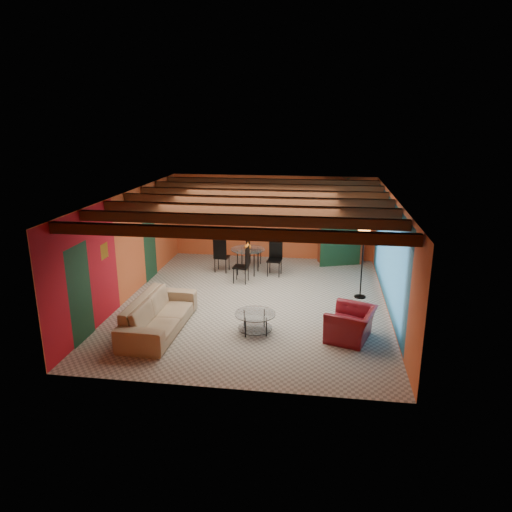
% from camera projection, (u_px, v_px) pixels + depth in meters
% --- Properties ---
extents(room, '(6.52, 8.01, 2.71)m').
position_uv_depth(room, '(255.00, 209.00, 11.40)').
color(room, '#9C968B').
rests_on(room, ground).
extents(sofa, '(1.04, 2.55, 0.74)m').
position_uv_depth(sofa, '(159.00, 314.00, 10.29)').
color(sofa, '#91795D').
rests_on(sofa, ground).
extents(armchair, '(1.18, 1.26, 0.67)m').
position_uv_depth(armchair, '(351.00, 324.00, 9.89)').
color(armchair, maroon).
rests_on(armchair, ground).
extents(coffee_table, '(1.06, 1.06, 0.45)m').
position_uv_depth(coffee_table, '(255.00, 323.00, 10.22)').
color(coffee_table, silver).
rests_on(coffee_table, ground).
extents(dining_table, '(2.18, 2.18, 1.05)m').
position_uv_depth(dining_table, '(248.00, 256.00, 13.99)').
color(dining_table, silver).
rests_on(dining_table, ground).
extents(armoire, '(1.41, 1.02, 2.24)m').
position_uv_depth(armoire, '(341.00, 229.00, 14.86)').
color(armoire, brown).
rests_on(armoire, ground).
extents(floor_lamp, '(0.42, 0.42, 1.83)m').
position_uv_depth(floor_lamp, '(362.00, 263.00, 12.01)').
color(floor_lamp, black).
rests_on(floor_lamp, ground).
extents(ceiling_fan, '(1.50, 1.50, 0.44)m').
position_uv_depth(ceiling_fan, '(255.00, 210.00, 11.30)').
color(ceiling_fan, '#472614').
rests_on(ceiling_fan, ceiling).
extents(painting, '(1.05, 0.03, 0.65)m').
position_uv_depth(painting, '(245.00, 208.00, 15.38)').
color(painting, black).
rests_on(painting, wall_back).
extents(potted_plant, '(0.46, 0.40, 0.51)m').
position_uv_depth(potted_plant, '(343.00, 185.00, 14.47)').
color(potted_plant, '#26661E').
rests_on(potted_plant, armoire).
extents(vase, '(0.25, 0.25, 0.20)m').
position_uv_depth(vase, '(248.00, 236.00, 13.82)').
color(vase, orange).
rests_on(vase, dining_table).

